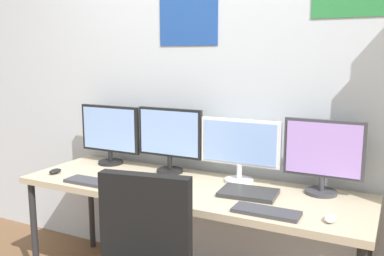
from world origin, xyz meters
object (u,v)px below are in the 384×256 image
at_px(mouse_right_side, 55,171).
at_px(laptop_closed, 248,193).
at_px(desk, 188,194).
at_px(keyboard_right, 266,212).
at_px(mouse_left_side, 330,218).
at_px(monitor_far_right, 323,154).
at_px(monitor_far_left, 110,133).
at_px(monitor_center_left, 170,137).
at_px(keyboard_left, 91,182).
at_px(monitor_center_right, 240,147).

bearing_deg(mouse_right_side, laptop_closed, 7.44).
xyz_separation_m(desk, keyboard_right, (0.56, -0.23, 0.06)).
xyz_separation_m(desk, mouse_left_side, (0.86, -0.19, 0.07)).
bearing_deg(monitor_far_right, monitor_far_left, 180.00).
xyz_separation_m(mouse_left_side, mouse_right_side, (-1.79, 0.02, 0.00)).
distance_m(monitor_center_left, mouse_left_side, 1.21).
bearing_deg(keyboard_right, monitor_far_right, 66.71).
xyz_separation_m(monitor_far_left, monitor_center_left, (0.50, -0.00, 0.01)).
bearing_deg(laptop_closed, mouse_right_side, -176.83).
height_order(desk, keyboard_right, keyboard_right).
bearing_deg(monitor_far_left, desk, -15.80).
bearing_deg(mouse_left_side, monitor_far_left, 166.05).
bearing_deg(monitor_far_left, mouse_right_side, -114.35).
distance_m(desk, mouse_left_side, 0.89).
distance_m(keyboard_left, keyboard_right, 1.12).
xyz_separation_m(keyboard_right, mouse_left_side, (0.30, 0.04, 0.01)).
xyz_separation_m(keyboard_left, mouse_right_side, (-0.36, 0.06, 0.01)).
xyz_separation_m(monitor_center_left, mouse_right_side, (-0.67, -0.38, -0.23)).
bearing_deg(monitor_far_left, monitor_center_right, -0.00).
distance_m(monitor_far_right, mouse_left_side, 0.47).
xyz_separation_m(desk, monitor_far_left, (-0.75, 0.21, 0.28)).
distance_m(keyboard_right, laptop_closed, 0.29).
relative_size(monitor_far_right, keyboard_right, 1.32).
distance_m(monitor_center_right, mouse_right_side, 1.25).
xyz_separation_m(keyboard_right, mouse_right_side, (-1.48, 0.06, 0.01)).
distance_m(desk, keyboard_left, 0.61).
relative_size(monitor_far_left, mouse_right_side, 5.06).
bearing_deg(desk, monitor_far_right, 15.79).
relative_size(desk, monitor_center_right, 4.17).
bearing_deg(monitor_far_right, keyboard_left, -161.35).
distance_m(mouse_left_side, laptop_closed, 0.52).
bearing_deg(monitor_far_left, monitor_far_right, -0.00).
bearing_deg(keyboard_right, mouse_right_side, 177.59).
bearing_deg(keyboard_left, monitor_far_right, 18.65).
height_order(monitor_center_right, keyboard_left, monitor_center_right).
bearing_deg(mouse_left_side, monitor_center_left, 160.20).
relative_size(desk, keyboard_left, 6.25).
xyz_separation_m(monitor_center_right, mouse_left_side, (0.61, -0.40, -0.21)).
distance_m(monitor_center_right, keyboard_left, 0.95).
bearing_deg(monitor_far_left, monitor_center_left, -0.00).
height_order(desk, monitor_far_right, monitor_far_right).
bearing_deg(laptop_closed, desk, 176.20).
height_order(monitor_far_right, mouse_left_side, monitor_far_right).
bearing_deg(monitor_center_left, desk, -40.32).
relative_size(desk, monitor_far_left, 4.41).
relative_size(keyboard_left, mouse_left_side, 3.57).
xyz_separation_m(monitor_center_left, keyboard_left, (-0.31, -0.44, -0.23)).
bearing_deg(monitor_center_left, mouse_right_side, -150.53).
bearing_deg(monitor_center_right, monitor_center_left, 180.00).
xyz_separation_m(monitor_center_left, monitor_center_right, (0.50, -0.00, -0.02)).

